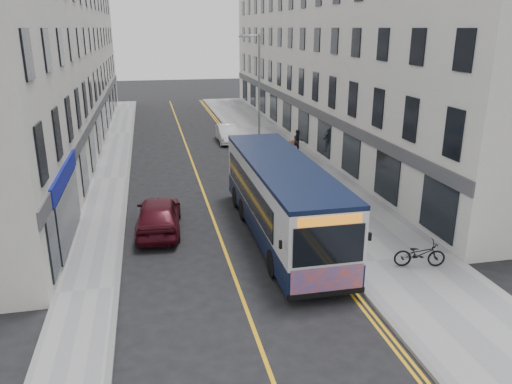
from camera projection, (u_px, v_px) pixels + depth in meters
name	position (u px, v px, depth m)	size (l,w,h in m)	color
ground	(229.00, 262.00, 18.65)	(140.00, 140.00, 0.00)	black
pavement_east	(297.00, 168.00, 31.02)	(4.50, 64.00, 0.12)	gray
pavement_west	(110.00, 179.00, 28.77)	(2.00, 64.00, 0.12)	gray
kerb_east	(262.00, 170.00, 30.57)	(0.18, 64.00, 0.13)	slate
kerb_west	(128.00, 178.00, 28.97)	(0.18, 64.00, 0.13)	slate
road_centre_line	(197.00, 175.00, 29.79)	(0.12, 64.00, 0.01)	orange
road_dbl_yellow_inner	(255.00, 171.00, 30.50)	(0.10, 64.00, 0.01)	orange
road_dbl_yellow_outer	(258.00, 171.00, 30.54)	(0.10, 64.00, 0.01)	orange
terrace_east	(331.00, 53.00, 38.41)	(6.00, 46.00, 13.00)	silver
terrace_west	(49.00, 56.00, 34.30)	(6.00, 46.00, 13.00)	beige
streetlamp	(258.00, 95.00, 31.11)	(1.32, 0.18, 8.00)	gray
city_bus	(281.00, 197.00, 20.40)	(2.61, 11.19, 3.25)	black
bicycle	(420.00, 254.00, 17.96)	(0.64, 1.85, 0.97)	black
pedestrian_near	(292.00, 156.00, 29.57)	(0.73, 0.48, 2.01)	brown
pedestrian_far	(298.00, 141.00, 34.24)	(0.78, 0.61, 1.60)	black
car_white	(227.00, 134.00, 38.04)	(1.40, 4.02, 1.32)	silver
car_maroon	(159.00, 214.00, 21.29)	(1.84, 4.57, 1.56)	#440B15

